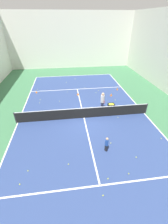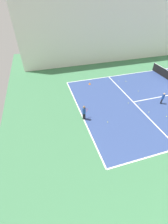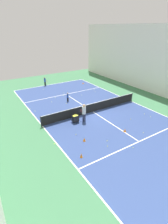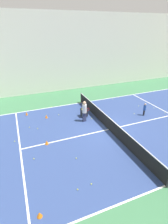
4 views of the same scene
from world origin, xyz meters
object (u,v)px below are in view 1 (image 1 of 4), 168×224
training_cone_1 (36,92)px  child_midcourt (107,143)px  tennis_net (84,113)px  ball_cart (111,106)px  training_cone_0 (111,95)px  coach_at_net (103,100)px

training_cone_1 → child_midcourt: bearing=-59.8°
tennis_net → ball_cart: tennis_net is taller
child_midcourt → training_cone_0: child_midcourt is taller
coach_at_net → child_midcourt: coach_at_net is taller
coach_at_net → child_midcourt: 5.50m
ball_cart → training_cone_0: 3.35m
child_midcourt → training_cone_1: (-6.00, 10.29, -0.54)m
coach_at_net → child_midcourt: (-1.00, -5.39, -0.38)m
ball_cart → training_cone_0: ball_cart is taller
ball_cart → training_cone_1: 9.39m
coach_at_net → child_midcourt: bearing=-18.1°
coach_at_net → ball_cart: size_ratio=2.42×
child_midcourt → training_cone_0: size_ratio=3.77×
child_midcourt → coach_at_net: bearing=-43.1°
child_midcourt → ball_cart: 5.42m
ball_cart → training_cone_1: (-7.82, 5.19, -0.40)m
tennis_net → training_cone_0: 5.59m
tennis_net → training_cone_0: tennis_net is taller
ball_cart → training_cone_1: bearing=146.4°
training_cone_0 → training_cone_1: size_ratio=1.21×
coach_at_net → training_cone_0: coach_at_net is taller
ball_cart → training_cone_0: size_ratio=2.44×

